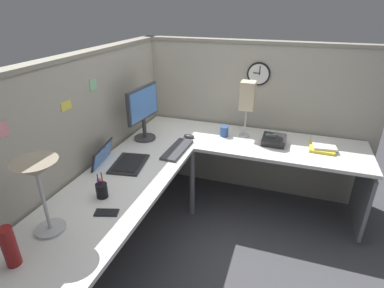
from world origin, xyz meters
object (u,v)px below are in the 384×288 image
coffee_mug (224,131)px  wall_clock (259,74)px  laptop (117,161)px  cell_phone (107,213)px  keyboard (177,149)px  office_phone (274,141)px  desk_lamp_dome (37,175)px  pen_cup (102,190)px  thermos_flask (9,247)px  monitor (143,109)px  desk_lamp_paper (247,97)px  book_stack (322,145)px  computer_mouse (189,136)px

coffee_mug → wall_clock: bearing=-36.8°
laptop → cell_phone: laptop is taller
keyboard → office_phone: (0.40, -0.79, 0.03)m
laptop → desk_lamp_dome: (-0.80, -0.05, 0.34)m
pen_cup → thermos_flask: size_ratio=0.82×
office_phone → laptop: bearing=123.9°
monitor → desk_lamp_dome: (-1.31, -0.06, 0.07)m
monitor → thermos_flask: monitor is taller
thermos_flask → desk_lamp_paper: size_ratio=0.42×
desk_lamp_dome → wall_clock: wall_clock is taller
keyboard → desk_lamp_dome: (-1.18, 0.32, 0.35)m
office_phone → pen_cup: bearing=140.1°
office_phone → book_stack: office_phone is taller
computer_mouse → keyboard: bearing=178.7°
keyboard → cell_phone: keyboard is taller
laptop → book_stack: bearing=-61.7°
monitor → wall_clock: bearing=-56.1°
computer_mouse → cell_phone: size_ratio=0.72×
cell_phone → coffee_mug: (1.39, -0.41, 0.04)m
pen_cup → thermos_flask: thermos_flask is taller
desk_lamp_dome → wall_clock: bearing=-24.2°
cell_phone → book_stack: size_ratio=0.48×
monitor → thermos_flask: size_ratio=2.27×
thermos_flask → pen_cup: bearing=-7.8°
pen_cup → book_stack: bearing=-48.1°
thermos_flask → desk_lamp_paper: bearing=-22.5°
desk_lamp_dome → computer_mouse: bearing=-12.4°
coffee_mug → office_phone: bearing=-94.8°
laptop → book_stack: size_ratio=1.45×
pen_cup → desk_lamp_paper: bearing=-28.7°
cell_phone → computer_mouse: bearing=-22.0°
office_phone → coffee_mug: size_ratio=2.20×
pen_cup → wall_clock: bearing=-26.3°
desk_lamp_dome → desk_lamp_paper: size_ratio=0.84×
laptop → coffee_mug: (0.82, -0.68, 0.02)m
pen_cup → cell_phone: (-0.14, -0.12, -0.05)m
office_phone → monitor: bearing=102.8°
keyboard → book_stack: bearing=-67.1°
office_phone → wall_clock: bearing=33.1°
desk_lamp_dome → coffee_mug: size_ratio=4.64×
pen_cup → office_phone: bearing=-39.9°
desk_lamp_dome → wall_clock: (1.94, -0.87, 0.19)m
monitor → cell_phone: 1.16m
computer_mouse → office_phone: (0.11, -0.78, 0.02)m
computer_mouse → coffee_mug: coffee_mug is taller
monitor → computer_mouse: size_ratio=4.81×
office_phone → thermos_flask: bearing=149.2°
monitor → office_phone: 1.22m
laptop → desk_lamp_dome: 0.87m
desk_lamp_dome → cell_phone: desk_lamp_dome is taller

